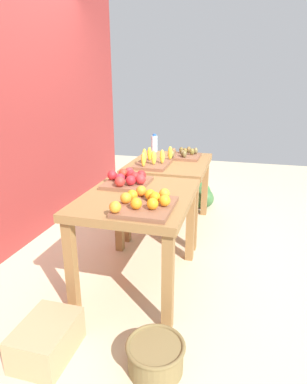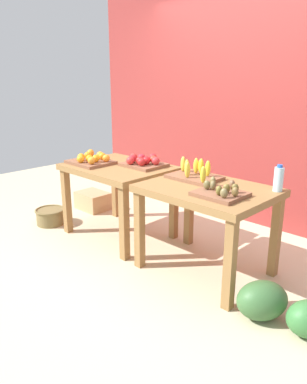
{
  "view_description": "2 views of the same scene",
  "coord_description": "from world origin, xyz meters",
  "px_view_note": "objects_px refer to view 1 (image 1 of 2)",
  "views": [
    {
      "loc": [
        -2.75,
        -0.71,
        1.55
      ],
      "look_at": [
        0.01,
        0.03,
        0.59
      ],
      "focal_mm": 30.38,
      "sensor_mm": 36.0,
      "label": 1
    },
    {
      "loc": [
        2.3,
        -2.44,
        1.63
      ],
      "look_at": [
        -0.02,
        -0.04,
        0.6
      ],
      "focal_mm": 35.41,
      "sensor_mm": 36.0,
      "label": 2
    }
  ],
  "objects_px": {
    "apple_bin": "(128,179)",
    "banana_crate": "(153,162)",
    "watermelon_pile": "(201,194)",
    "kiwi_bin": "(185,155)",
    "water_bottle": "(154,143)",
    "orange_bin": "(145,203)",
    "wicker_basket": "(155,356)",
    "display_table_left": "(138,208)",
    "cardboard_produce_box": "(47,339)",
    "display_table_right": "(170,171)"
  },
  "relations": [
    {
      "from": "apple_bin",
      "to": "banana_crate",
      "type": "relative_size",
      "value": 0.92
    },
    {
      "from": "banana_crate",
      "to": "watermelon_pile",
      "type": "xyz_separation_m",
      "value": [
        1.06,
        -0.38,
        -0.67
      ]
    },
    {
      "from": "kiwi_bin",
      "to": "water_bottle",
      "type": "distance_m",
      "value": 0.49
    },
    {
      "from": "orange_bin",
      "to": "wicker_basket",
      "type": "bearing_deg",
      "value": -158.17
    },
    {
      "from": "display_table_left",
      "to": "banana_crate",
      "type": "relative_size",
      "value": 2.33
    },
    {
      "from": "orange_bin",
      "to": "banana_crate",
      "type": "distance_m",
      "value": 1.17
    },
    {
      "from": "orange_bin",
      "to": "water_bottle",
      "type": "bearing_deg",
      "value": 13.05
    },
    {
      "from": "apple_bin",
      "to": "wicker_basket",
      "type": "bearing_deg",
      "value": -153.67
    },
    {
      "from": "watermelon_pile",
      "to": "kiwi_bin",
      "type": "bearing_deg",
      "value": 167.93
    },
    {
      "from": "cardboard_produce_box",
      "to": "orange_bin",
      "type": "bearing_deg",
      "value": -35.62
    },
    {
      "from": "water_bottle",
      "to": "orange_bin",
      "type": "bearing_deg",
      "value": -166.95
    },
    {
      "from": "display_table_right",
      "to": "orange_bin",
      "type": "relative_size",
      "value": 2.32
    },
    {
      "from": "display_table_right",
      "to": "kiwi_bin",
      "type": "distance_m",
      "value": 0.28
    },
    {
      "from": "apple_bin",
      "to": "watermelon_pile",
      "type": "bearing_deg",
      "value": -13.19
    },
    {
      "from": "orange_bin",
      "to": "water_bottle",
      "type": "relative_size",
      "value": 2.11
    },
    {
      "from": "banana_crate",
      "to": "water_bottle",
      "type": "distance_m",
      "value": 0.72
    },
    {
      "from": "display_table_left",
      "to": "orange_bin",
      "type": "distance_m",
      "value": 0.33
    },
    {
      "from": "banana_crate",
      "to": "display_table_left",
      "type": "bearing_deg",
      "value": -171.87
    },
    {
      "from": "display_table_left",
      "to": "cardboard_produce_box",
      "type": "distance_m",
      "value": 1.06
    },
    {
      "from": "kiwi_bin",
      "to": "water_bottle",
      "type": "height_order",
      "value": "water_bottle"
    },
    {
      "from": "water_bottle",
      "to": "watermelon_pile",
      "type": "distance_m",
      "value": 0.98
    },
    {
      "from": "display_table_left",
      "to": "display_table_right",
      "type": "distance_m",
      "value": 1.12
    },
    {
      "from": "display_table_left",
      "to": "banana_crate",
      "type": "xyz_separation_m",
      "value": [
        0.88,
        0.13,
        0.15
      ]
    },
    {
      "from": "water_bottle",
      "to": "apple_bin",
      "type": "bearing_deg",
      "value": -174.08
    },
    {
      "from": "display_table_right",
      "to": "banana_crate",
      "type": "height_order",
      "value": "banana_crate"
    },
    {
      "from": "display_table_right",
      "to": "apple_bin",
      "type": "bearing_deg",
      "value": 170.58
    },
    {
      "from": "display_table_left",
      "to": "wicker_basket",
      "type": "relative_size",
      "value": 3.08
    },
    {
      "from": "water_bottle",
      "to": "cardboard_produce_box",
      "type": "distance_m",
      "value": 2.56
    },
    {
      "from": "orange_bin",
      "to": "water_bottle",
      "type": "height_order",
      "value": "water_bottle"
    },
    {
      "from": "orange_bin",
      "to": "kiwi_bin",
      "type": "relative_size",
      "value": 1.22
    },
    {
      "from": "kiwi_bin",
      "to": "water_bottle",
      "type": "bearing_deg",
      "value": 59.11
    },
    {
      "from": "display_table_left",
      "to": "apple_bin",
      "type": "xyz_separation_m",
      "value": [
        0.21,
        0.15,
        0.16
      ]
    },
    {
      "from": "orange_bin",
      "to": "watermelon_pile",
      "type": "bearing_deg",
      "value": -3.14
    },
    {
      "from": "cardboard_produce_box",
      "to": "kiwi_bin",
      "type": "bearing_deg",
      "value": -10.91
    },
    {
      "from": "orange_bin",
      "to": "kiwi_bin",
      "type": "bearing_deg",
      "value": 0.35
    },
    {
      "from": "watermelon_pile",
      "to": "banana_crate",
      "type": "bearing_deg",
      "value": 160.28
    },
    {
      "from": "water_bottle",
      "to": "wicker_basket",
      "type": "distance_m",
      "value": 2.58
    },
    {
      "from": "banana_crate",
      "to": "cardboard_produce_box",
      "type": "height_order",
      "value": "banana_crate"
    },
    {
      "from": "apple_bin",
      "to": "watermelon_pile",
      "type": "relative_size",
      "value": 0.57
    },
    {
      "from": "watermelon_pile",
      "to": "wicker_basket",
      "type": "bearing_deg",
      "value": -178.01
    },
    {
      "from": "wicker_basket",
      "to": "kiwi_bin",
      "type": "bearing_deg",
      "value": 6.06
    },
    {
      "from": "display_table_left",
      "to": "wicker_basket",
      "type": "xyz_separation_m",
      "value": [
        -0.8,
        -0.35,
        -0.55
      ]
    },
    {
      "from": "wicker_basket",
      "to": "orange_bin",
      "type": "bearing_deg",
      "value": 21.83
    },
    {
      "from": "orange_bin",
      "to": "banana_crate",
      "type": "xyz_separation_m",
      "value": [
        1.14,
        0.26,
        0.0
      ]
    },
    {
      "from": "kiwi_bin",
      "to": "wicker_basket",
      "type": "distance_m",
      "value": 2.25
    },
    {
      "from": "orange_bin",
      "to": "watermelon_pile",
      "type": "xyz_separation_m",
      "value": [
        2.2,
        -0.12,
        -0.67
      ]
    },
    {
      "from": "display_table_right",
      "to": "cardboard_produce_box",
      "type": "distance_m",
      "value": 2.08
    },
    {
      "from": "display_table_right",
      "to": "orange_bin",
      "type": "height_order",
      "value": "orange_bin"
    },
    {
      "from": "display_table_right",
      "to": "water_bottle",
      "type": "height_order",
      "value": "water_bottle"
    },
    {
      "from": "display_table_right",
      "to": "cardboard_produce_box",
      "type": "xyz_separation_m",
      "value": [
        -1.99,
        0.3,
        -0.54
      ]
    }
  ]
}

